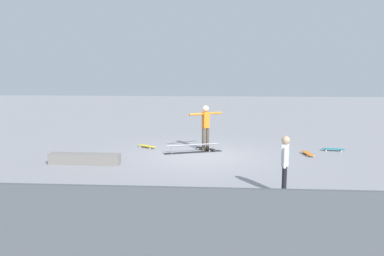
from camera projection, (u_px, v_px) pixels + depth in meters
name	position (u px, v px, depth m)	size (l,w,h in m)	color
ground_plane	(200.00, 155.00, 14.06)	(60.00, 60.00, 0.00)	gray
grind_rail	(193.00, 149.00, 14.52)	(2.16, 0.95, 0.32)	black
skate_ledge	(85.00, 159.00, 12.73)	(2.33, 0.37, 0.36)	gray
skater_main	(206.00, 124.00, 14.78)	(1.22, 0.80, 1.72)	brown
skateboard_main	(206.00, 148.00, 14.90)	(0.77, 0.63, 0.09)	black
bystander_white_shirt	(285.00, 162.00, 9.53)	(0.21, 0.34, 1.49)	black
loose_skateboard_yellow	(147.00, 146.00, 15.36)	(0.77, 0.62, 0.09)	yellow
loose_skateboard_teal	(333.00, 149.00, 14.78)	(0.82, 0.35, 0.09)	teal
loose_skateboard_orange	(308.00, 153.00, 14.06)	(0.35, 0.82, 0.09)	orange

